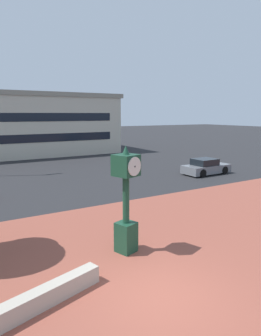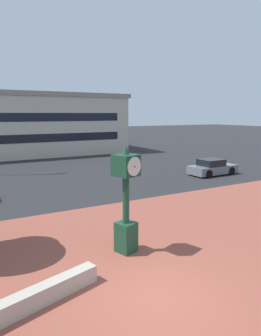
# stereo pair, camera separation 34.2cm
# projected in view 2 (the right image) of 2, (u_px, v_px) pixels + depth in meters

# --- Properties ---
(ground_plane) EXTENTS (200.00, 200.00, 0.00)m
(ground_plane) POSITION_uv_depth(u_px,v_px,m) (156.00, 296.00, 8.15)
(ground_plane) COLOR #262628
(plaza_brick_paving) EXTENTS (44.00, 12.31, 0.01)m
(plaza_brick_paving) POSITION_uv_depth(u_px,v_px,m) (120.00, 262.00, 10.01)
(plaza_brick_paving) COLOR brown
(plaza_brick_paving) RESTS_ON ground
(planter_wall) EXTENTS (3.18, 1.32, 0.50)m
(planter_wall) POSITION_uv_depth(u_px,v_px,m) (44.00, 294.00, 7.84)
(planter_wall) COLOR #ADA393
(planter_wall) RESTS_ON ground
(street_clock) EXTENTS (0.94, 0.96, 3.83)m
(street_clock) POSITION_uv_depth(u_px,v_px,m) (126.00, 200.00, 10.49)
(street_clock) COLOR #19422D
(street_clock) RESTS_ON ground
(car_street_near) EXTENTS (4.04, 1.96, 1.28)m
(car_street_near) POSITION_uv_depth(u_px,v_px,m) (212.00, 168.00, 24.41)
(car_street_near) COLOR slate
(car_street_near) RESTS_ON ground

